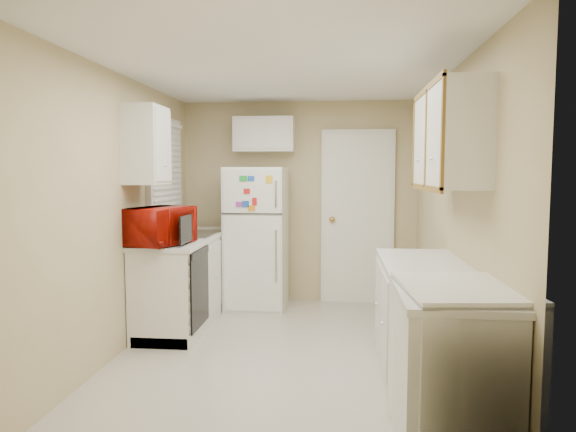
{
  "coord_description": "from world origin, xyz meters",
  "views": [
    {
      "loc": [
        0.46,
        -4.27,
        1.56
      ],
      "look_at": [
        0.0,
        0.5,
        1.15
      ],
      "focal_mm": 32.0,
      "sensor_mm": 36.0,
      "label": 1
    }
  ],
  "objects": [
    {
      "name": "floor",
      "position": [
        0.0,
        0.0,
        0.0
      ],
      "size": [
        3.8,
        3.8,
        0.0
      ],
      "primitive_type": "plane",
      "color": "beige",
      "rests_on": "ground"
    },
    {
      "name": "ceiling",
      "position": [
        0.0,
        0.0,
        2.4
      ],
      "size": [
        3.8,
        3.8,
        0.0
      ],
      "primitive_type": "plane",
      "color": "white",
      "rests_on": "floor"
    },
    {
      "name": "wall_left",
      "position": [
        -1.4,
        0.0,
        1.2
      ],
      "size": [
        3.8,
        3.8,
        0.0
      ],
      "primitive_type": "plane",
      "color": "tan",
      "rests_on": "floor"
    },
    {
      "name": "wall_right",
      "position": [
        1.4,
        0.0,
        1.2
      ],
      "size": [
        3.8,
        3.8,
        0.0
      ],
      "primitive_type": "plane",
      "color": "tan",
      "rests_on": "floor"
    },
    {
      "name": "wall_back",
      "position": [
        0.0,
        1.9,
        1.2
      ],
      "size": [
        2.8,
        2.8,
        0.0
      ],
      "primitive_type": "plane",
      "color": "tan",
      "rests_on": "floor"
    },
    {
      "name": "wall_front",
      "position": [
        0.0,
        -1.9,
        1.2
      ],
      "size": [
        2.8,
        2.8,
        0.0
      ],
      "primitive_type": "plane",
      "color": "tan",
      "rests_on": "floor"
    },
    {
      "name": "left_counter",
      "position": [
        -1.1,
        0.9,
        0.45
      ],
      "size": [
        0.6,
        1.8,
        0.9
      ],
      "primitive_type": "cube",
      "color": "silver",
      "rests_on": "floor"
    },
    {
      "name": "dishwasher",
      "position": [
        -0.81,
        0.3,
        0.49
      ],
      "size": [
        0.03,
        0.58,
        0.72
      ],
      "primitive_type": "cube",
      "color": "black",
      "rests_on": "floor"
    },
    {
      "name": "sink",
      "position": [
        -1.1,
        1.05,
        0.86
      ],
      "size": [
        0.54,
        0.74,
        0.16
      ],
      "primitive_type": "cube",
      "color": "gray",
      "rests_on": "left_counter"
    },
    {
      "name": "microwave",
      "position": [
        -1.15,
        0.24,
        1.05
      ],
      "size": [
        0.69,
        0.5,
        0.41
      ],
      "primitive_type": "imported",
      "rotation": [
        0.0,
        0.0,
        1.3
      ],
      "color": "#9B0E04",
      "rests_on": "left_counter"
    },
    {
      "name": "soap_bottle",
      "position": [
        -1.15,
        1.3,
        1.0
      ],
      "size": [
        0.11,
        0.11,
        0.21
      ],
      "primitive_type": "imported",
      "rotation": [
        0.0,
        0.0,
        0.13
      ],
      "color": "silver",
      "rests_on": "left_counter"
    },
    {
      "name": "window_blinds",
      "position": [
        -1.36,
        1.05,
        1.6
      ],
      "size": [
        0.1,
        0.98,
        1.08
      ],
      "primitive_type": "cube",
      "color": "silver",
      "rests_on": "wall_left"
    },
    {
      "name": "upper_cabinet_left",
      "position": [
        -1.25,
        0.22,
        1.8
      ],
      "size": [
        0.3,
        0.45,
        0.7
      ],
      "primitive_type": "cube",
      "color": "silver",
      "rests_on": "wall_left"
    },
    {
      "name": "refrigerator",
      "position": [
        -0.46,
        1.51,
        0.81
      ],
      "size": [
        0.68,
        0.66,
        1.61
      ],
      "primitive_type": "cube",
      "rotation": [
        0.0,
        0.0,
        -0.02
      ],
      "color": "white",
      "rests_on": "floor"
    },
    {
      "name": "cabinet_over_fridge",
      "position": [
        -0.4,
        1.75,
        2.0
      ],
      "size": [
        0.7,
        0.3,
        0.4
      ],
      "primitive_type": "cube",
      "color": "silver",
      "rests_on": "wall_back"
    },
    {
      "name": "interior_door",
      "position": [
        0.7,
        1.86,
        1.02
      ],
      "size": [
        0.86,
        0.06,
        2.08
      ],
      "primitive_type": "cube",
      "color": "white",
      "rests_on": "floor"
    },
    {
      "name": "right_counter",
      "position": [
        1.1,
        -0.8,
        0.45
      ],
      "size": [
        0.6,
        2.0,
        0.9
      ],
      "primitive_type": "cube",
      "color": "silver",
      "rests_on": "floor"
    },
    {
      "name": "stove",
      "position": [
        1.15,
        -1.39,
        0.47
      ],
      "size": [
        0.7,
        0.83,
        0.95
      ],
      "primitive_type": "cube",
      "rotation": [
        0.0,
        0.0,
        0.09
      ],
      "color": "white",
      "rests_on": "floor"
    },
    {
      "name": "upper_cabinet_right",
      "position": [
        1.25,
        -0.5,
        1.8
      ],
      "size": [
        0.3,
        1.2,
        0.7
      ],
      "primitive_type": "cube",
      "color": "silver",
      "rests_on": "wall_right"
    }
  ]
}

